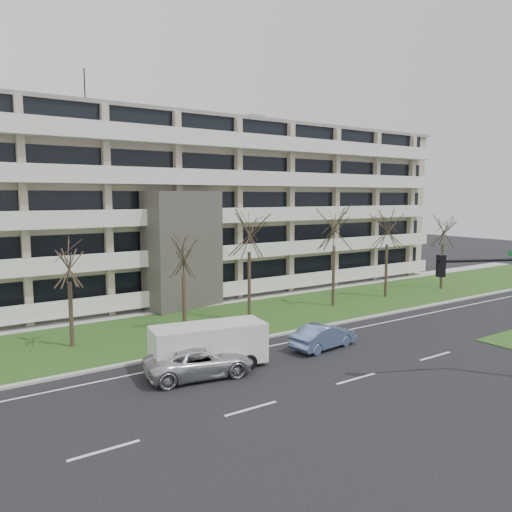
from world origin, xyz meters
TOP-DOWN VIEW (x-y plane):
  - ground at (0.00, 0.00)m, footprint 160.00×160.00m
  - grass_verge at (0.00, 13.00)m, footprint 90.00×10.00m
  - curb at (0.00, 8.00)m, footprint 90.00×0.35m
  - sidewalk at (0.00, 18.50)m, footprint 90.00×2.00m
  - lane_edge_line at (0.00, 6.50)m, footprint 90.00×0.12m
  - apartment_building at (-0.01, 25.32)m, footprint 60.50×15.10m
  - silver_pickup at (-5.99, 4.48)m, footprint 5.59×3.27m
  - blue_sedan at (1.94, 4.49)m, footprint 4.39×2.01m
  - white_van at (-4.97, 5.30)m, footprint 6.02×3.10m
  - traffic_signal at (5.36, -3.96)m, footprint 4.88×2.45m
  - tree_2 at (-9.86, 12.77)m, footprint 3.37×3.37m
  - tree_3 at (-2.99, 12.28)m, footprint 3.29×3.29m
  - tree_4 at (1.92, 12.14)m, footprint 4.29×4.29m
  - tree_5 at (9.97, 12.35)m, footprint 4.27×4.27m
  - tree_6 at (16.06, 12.36)m, footprint 4.07×4.07m
  - tree_7 at (23.34, 12.07)m, footprint 3.79×3.79m

SIDE VIEW (x-z plane):
  - ground at x=0.00m, z-range 0.00..0.00m
  - lane_edge_line at x=0.00m, z-range 0.00..0.01m
  - grass_verge at x=0.00m, z-range 0.00..0.06m
  - sidewalk at x=0.00m, z-range 0.00..0.08m
  - curb at x=0.00m, z-range 0.00..0.12m
  - blue_sedan at x=1.94m, z-range 0.00..1.39m
  - silver_pickup at x=-5.99m, z-range 0.00..1.46m
  - white_van at x=-4.97m, z-range 0.22..2.44m
  - traffic_signal at x=5.36m, z-range 0.91..7.06m
  - tree_3 at x=-2.99m, z-range 1.82..8.40m
  - tree_2 at x=-9.86m, z-range 1.86..8.60m
  - tree_7 at x=23.34m, z-range 2.10..9.69m
  - tree_6 at x=16.06m, z-range 2.26..10.40m
  - tree_5 at x=9.97m, z-range 2.37..10.91m
  - tree_4 at x=1.92m, z-range 2.39..10.97m
  - apartment_building at x=-0.01m, z-range -1.76..16.99m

